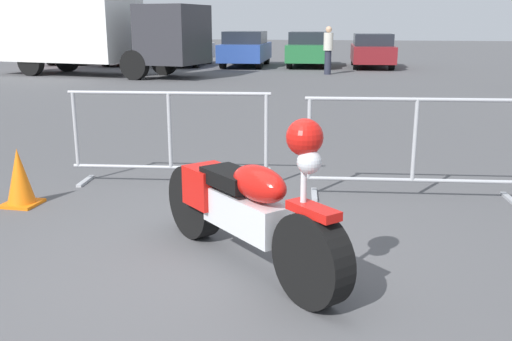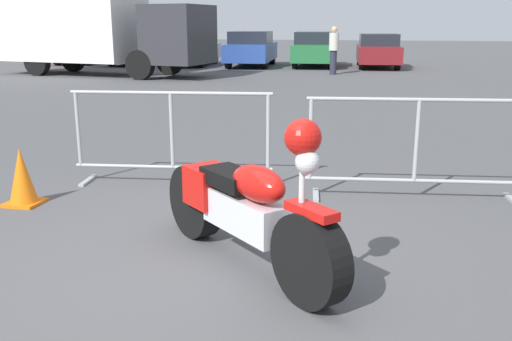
# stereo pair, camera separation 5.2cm
# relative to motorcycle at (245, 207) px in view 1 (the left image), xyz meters

# --- Properties ---
(ground_plane) EXTENTS (120.00, 120.00, 0.00)m
(ground_plane) POSITION_rel_motorcycle_xyz_m (-0.39, -0.21, -0.47)
(ground_plane) COLOR #4C4C4F
(motorcycle) EXTENTS (1.71, 1.61, 1.23)m
(motorcycle) POSITION_rel_motorcycle_xyz_m (0.00, 0.00, 0.00)
(motorcycle) COLOR black
(motorcycle) RESTS_ON ground
(crowd_barrier_near) EXTENTS (2.27, 0.70, 1.07)m
(crowd_barrier_near) POSITION_rel_motorcycle_xyz_m (-1.34, 2.04, 0.09)
(crowd_barrier_near) COLOR #9EA0A5
(crowd_barrier_near) RESTS_ON ground
(crowd_barrier_far) EXTENTS (2.27, 0.70, 1.07)m
(crowd_barrier_far) POSITION_rel_motorcycle_xyz_m (1.34, 2.04, 0.09)
(crowd_barrier_far) COLOR #9EA0A5
(crowd_barrier_far) RESTS_ON ground
(box_truck) EXTENTS (7.96, 3.42, 2.98)m
(box_truck) POSITION_rel_motorcycle_xyz_m (-9.08, 14.96, 1.17)
(box_truck) COLOR silver
(box_truck) RESTS_ON ground
(parked_car_red) EXTENTS (2.09, 4.47, 1.48)m
(parked_car_red) POSITION_rel_motorcycle_xyz_m (-12.49, 20.55, 0.28)
(parked_car_red) COLOR #B21E19
(parked_car_red) RESTS_ON ground
(parked_car_black) EXTENTS (1.95, 4.18, 1.38)m
(parked_car_black) POSITION_rel_motorcycle_xyz_m (-9.85, 20.28, 0.23)
(parked_car_black) COLOR black
(parked_car_black) RESTS_ON ground
(parked_car_silver) EXTENTS (1.97, 4.21, 1.39)m
(parked_car_silver) POSITION_rel_motorcycle_xyz_m (-7.21, 20.18, 0.24)
(parked_car_silver) COLOR #B7BABF
(parked_car_silver) RESTS_ON ground
(parked_car_blue) EXTENTS (2.07, 4.43, 1.46)m
(parked_car_blue) POSITION_rel_motorcycle_xyz_m (-4.57, 20.16, 0.27)
(parked_car_blue) COLOR #284799
(parked_car_blue) RESTS_ON ground
(parked_car_green) EXTENTS (2.04, 4.38, 1.45)m
(parked_car_green) POSITION_rel_motorcycle_xyz_m (-1.93, 20.71, 0.26)
(parked_car_green) COLOR #236B38
(parked_car_green) RESTS_ON ground
(parked_car_maroon) EXTENTS (1.95, 4.17, 1.38)m
(parked_car_maroon) POSITION_rel_motorcycle_xyz_m (0.71, 20.62, 0.23)
(parked_car_maroon) COLOR maroon
(parked_car_maroon) RESTS_ON ground
(pedestrian) EXTENTS (0.48, 0.48, 1.69)m
(pedestrian) POSITION_rel_motorcycle_xyz_m (-0.81, 16.95, 0.45)
(pedestrian) COLOR #262838
(pedestrian) RESTS_ON ground
(traffic_cone) EXTENTS (0.34, 0.34, 0.59)m
(traffic_cone) POSITION_rel_motorcycle_xyz_m (-2.57, 0.99, -0.18)
(traffic_cone) COLOR orange
(traffic_cone) RESTS_ON ground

